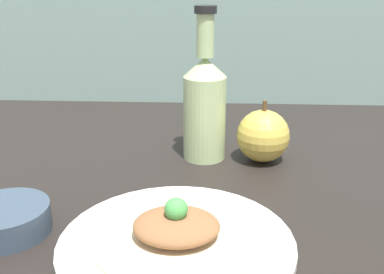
% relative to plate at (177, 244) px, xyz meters
% --- Properties ---
extents(ground_plane, '(1.80, 1.10, 0.04)m').
position_rel_plate_xyz_m(ground_plane, '(0.02, 0.11, -0.03)').
color(ground_plane, black).
extents(plate, '(0.27, 0.27, 0.02)m').
position_rel_plate_xyz_m(plate, '(0.00, 0.00, 0.00)').
color(plate, silver).
rests_on(plate, ground_plane).
extents(plated_food, '(0.19, 0.19, 0.05)m').
position_rel_plate_xyz_m(plated_food, '(0.00, 0.00, 0.02)').
color(plated_food, beige).
rests_on(plated_food, plate).
extents(cider_bottle, '(0.07, 0.07, 0.25)m').
position_rel_plate_xyz_m(cider_bottle, '(0.02, 0.28, 0.09)').
color(cider_bottle, '#B7D18E').
rests_on(cider_bottle, ground_plane).
extents(apple, '(0.09, 0.09, 0.11)m').
position_rel_plate_xyz_m(apple, '(0.12, 0.27, 0.03)').
color(apple, gold).
rests_on(apple, ground_plane).
extents(dipping_bowl, '(0.11, 0.11, 0.03)m').
position_rel_plate_xyz_m(dipping_bowl, '(-0.21, 0.03, 0.01)').
color(dipping_bowl, '#384756').
rests_on(dipping_bowl, ground_plane).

